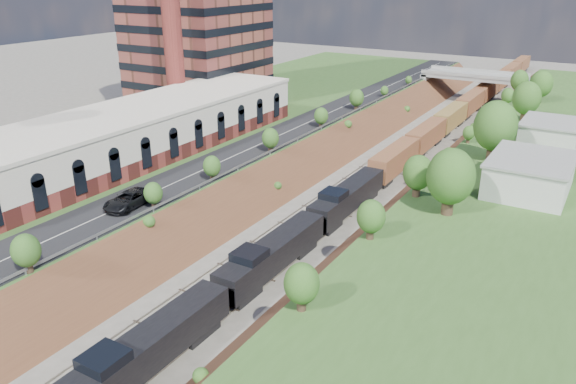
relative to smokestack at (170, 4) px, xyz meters
The scene contains 16 objects.
platform_left 23.05m from the smokestack, 53.13° to the left, with size 44.00×180.00×5.00m, color #395E26.
embankment_left 35.58m from the smokestack, ahead, with size 7.07×180.00×7.07m, color brown.
embankment_right 53.39m from the smokestack, ahead, with size 7.07×180.00×7.07m, color brown.
rail_left_track 41.86m from the smokestack, ahead, with size 1.58×180.00×0.18m, color gray.
rail_right_track 46.11m from the smokestack, ahead, with size 1.58×180.00×0.18m, color gray.
road 28.88m from the smokestack, 11.04° to the left, with size 8.00×180.00×0.10m, color black.
guardrail 31.59m from the smokestack, ahead, with size 0.10×171.00×0.70m.
commercial_building 25.69m from the smokestack, 66.04° to the right, with size 14.30×62.30×7.00m.
smokestack is the anchor object (origin of this frame).
overpass 77.82m from the smokestack, 61.39° to the left, with size 24.50×8.30×7.40m.
white_building_near 62.29m from the smokestack, ahead, with size 9.00×12.00×4.00m, color silver.
white_building_far 64.31m from the smokestack, 16.97° to the left, with size 8.00×10.00×3.60m, color silver.
tree_right_large 57.52m from the smokestack, 16.80° to the right, with size 5.25×5.25×7.61m.
tree_left_crest 46.95m from the smokestack, 56.09° to the right, with size 2.45×2.45×3.55m.
freight_train 57.94m from the smokestack, 43.74° to the left, with size 2.94×181.27×4.55m.
suv 43.53m from the smokestack, 57.04° to the right, with size 2.98×6.47×1.80m, color black.
Camera 1 is at (31.14, -18.17, 30.44)m, focal length 35.00 mm.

